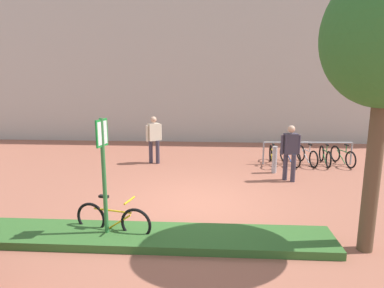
{
  "coord_description": "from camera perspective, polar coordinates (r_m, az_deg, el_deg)",
  "views": [
    {
      "loc": [
        0.36,
        -8.37,
        3.28
      ],
      "look_at": [
        -0.22,
        1.04,
        1.32
      ],
      "focal_mm": 32.54,
      "sensor_mm": 36.0,
      "label": 1
    }
  ],
  "objects": [
    {
      "name": "ground_plane",
      "position": [
        9.0,
        1.01,
        -9.66
      ],
      "size": [
        60.0,
        60.0,
        0.0
      ],
      "primitive_type": "plane",
      "color": "#9E5B47"
    },
    {
      "name": "parking_sign_post",
      "position": [
        6.84,
        -14.34,
        -2.91
      ],
      "size": [
        0.12,
        0.36,
        2.44
      ],
      "color": "#2D7238",
      "rests_on": "ground"
    },
    {
      "name": "person_shirt_blue",
      "position": [
        12.65,
        -6.27,
        1.19
      ],
      "size": [
        0.52,
        0.42,
        1.72
      ],
      "color": "#383342",
      "rests_on": "ground"
    },
    {
      "name": "bike_rack_cluster",
      "position": [
        13.19,
        18.37,
        -1.74
      ],
      "size": [
        3.21,
        1.61,
        0.83
      ],
      "color": "#99999E",
      "rests_on": "ground"
    },
    {
      "name": "building_facade",
      "position": [
        16.98,
        2.4,
        17.53
      ],
      "size": [
        28.0,
        1.2,
        10.0
      ],
      "primitive_type": "cube",
      "color": "#B2ADA3",
      "rests_on": "ground"
    },
    {
      "name": "person_suited_dark",
      "position": [
        10.91,
        15.8,
        -0.88
      ],
      "size": [
        0.61,
        0.31,
        1.72
      ],
      "color": "#383342",
      "rests_on": "ground"
    },
    {
      "name": "bike_at_sign",
      "position": [
        7.36,
        -12.8,
        -12.06
      ],
      "size": [
        1.65,
        0.53,
        0.86
      ],
      "color": "black",
      "rests_on": "ground"
    },
    {
      "name": "bollard_steel",
      "position": [
        11.77,
        13.36,
        -2.51
      ],
      "size": [
        0.16,
        0.16,
        0.9
      ],
      "primitive_type": "cylinder",
      "color": "#ADADB2",
      "rests_on": "ground"
    },
    {
      "name": "planter_strip",
      "position": [
        7.15,
        -6.1,
        -14.94
      ],
      "size": [
        7.0,
        1.1,
        0.16
      ],
      "primitive_type": "cube",
      "color": "#336028",
      "rests_on": "ground"
    }
  ]
}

